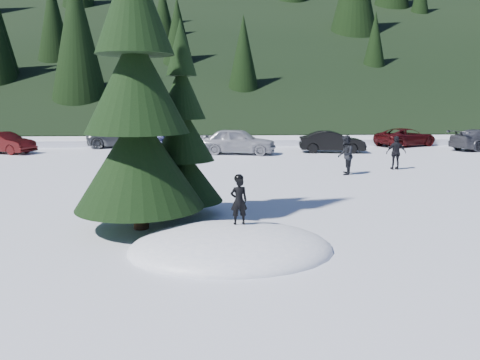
{
  "coord_description": "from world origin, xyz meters",
  "views": [
    {
      "loc": [
        -0.38,
        -9.79,
        3.25
      ],
      "look_at": [
        0.35,
        2.51,
        1.1
      ],
      "focal_mm": 35.0,
      "sensor_mm": 36.0,
      "label": 1
    }
  ],
  "objects": [
    {
      "name": "adult_1",
      "position": [
        8.1,
        11.25,
        0.78
      ],
      "size": [
        0.93,
        0.41,
        1.56
      ],
      "primitive_type": "imported",
      "rotation": [
        0.0,
        0.0,
        3.1
      ],
      "color": "black",
      "rests_on": "ground"
    },
    {
      "name": "forest_hillside",
      "position": [
        0.0,
        54.0,
        12.5
      ],
      "size": [
        200.0,
        60.0,
        25.0
      ],
      "primitive_type": null,
      "color": "black",
      "rests_on": "ground"
    },
    {
      "name": "car_1",
      "position": [
        -12.88,
        18.97,
        0.64
      ],
      "size": [
        4.08,
        2.73,
        1.27
      ],
      "primitive_type": "imported",
      "rotation": [
        0.0,
        0.0,
        1.17
      ],
      "color": "#380A0A",
      "rests_on": "ground"
    },
    {
      "name": "car_3",
      "position": [
        -3.41,
        17.96,
        0.67
      ],
      "size": [
        4.96,
        3.17,
        1.34
      ],
      "primitive_type": "imported",
      "rotation": [
        0.0,
        0.0,
        1.27
      ],
      "color": "black",
      "rests_on": "ground"
    },
    {
      "name": "spruce_tall",
      "position": [
        -2.2,
        1.8,
        3.32
      ],
      "size": [
        3.2,
        3.2,
        8.6
      ],
      "color": "#312010",
      "rests_on": "ground"
    },
    {
      "name": "car_5",
      "position": [
        6.9,
        18.29,
        0.65
      ],
      "size": [
        4.09,
        1.84,
        1.3
      ],
      "primitive_type": "imported",
      "rotation": [
        0.0,
        0.0,
        1.45
      ],
      "color": "black",
      "rests_on": "ground"
    },
    {
      "name": "adult_0",
      "position": [
        5.33,
        9.92,
        0.85
      ],
      "size": [
        0.87,
        0.98,
        1.7
      ],
      "primitive_type": "imported",
      "rotation": [
        0.0,
        0.0,
        4.4
      ],
      "color": "black",
      "rests_on": "ground"
    },
    {
      "name": "snow_mound",
      "position": [
        0.0,
        0.0,
        0.0
      ],
      "size": [
        4.48,
        3.52,
        0.96
      ],
      "primitive_type": "ellipsoid",
      "color": "white",
      "rests_on": "ground"
    },
    {
      "name": "child_skier",
      "position": [
        0.19,
        0.34,
        1.01
      ],
      "size": [
        0.42,
        0.31,
        1.06
      ],
      "primitive_type": "imported",
      "rotation": [
        0.0,
        0.0,
        3.31
      ],
      "color": "black",
      "rests_on": "snow_mound"
    },
    {
      "name": "car_4",
      "position": [
        1.11,
        17.8,
        0.77
      ],
      "size": [
        4.8,
        2.81,
        1.53
      ],
      "primitive_type": "imported",
      "rotation": [
        0.0,
        0.0,
        1.34
      ],
      "color": "#9D9EA5",
      "rests_on": "ground"
    },
    {
      "name": "car_6",
      "position": [
        12.95,
        21.78,
        0.62
      ],
      "size": [
        4.92,
        3.75,
        1.24
      ],
      "primitive_type": "imported",
      "rotation": [
        0.0,
        0.0,
        2.01
      ],
      "color": "#3C0A0C",
      "rests_on": "ground"
    },
    {
      "name": "car_2",
      "position": [
        -6.47,
        22.36,
        0.66
      ],
      "size": [
        5.14,
        3.25,
        1.32
      ],
      "primitive_type": "imported",
      "rotation": [
        0.0,
        0.0,
        1.81
      ],
      "color": "#4A4E52",
      "rests_on": "ground"
    },
    {
      "name": "spruce_short",
      "position": [
        -1.2,
        3.2,
        2.1
      ],
      "size": [
        2.2,
        2.2,
        5.37
      ],
      "color": "#312010",
      "rests_on": "ground"
    },
    {
      "name": "ground",
      "position": [
        0.0,
        0.0,
        0.0
      ],
      "size": [
        200.0,
        200.0,
        0.0
      ],
      "primitive_type": "plane",
      "color": "white",
      "rests_on": "ground"
    }
  ]
}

